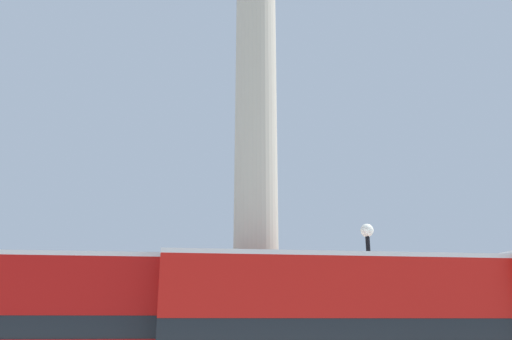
# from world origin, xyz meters

# --- Properties ---
(monument_column) EXTENTS (5.68, 5.68, 26.02)m
(monument_column) POSITION_xyz_m (0.00, 0.00, 7.62)
(monument_column) COLOR #ADA593
(monument_column) RESTS_ON ground_plane
(bus_c) EXTENTS (10.33, 3.37, 4.26)m
(bus_c) POSITION_xyz_m (2.39, -3.72, 2.35)
(bus_c) COLOR #B7140F
(bus_c) RESTS_ON ground_plane
(street_lamp) EXTENTS (0.43, 0.43, 5.61)m
(street_lamp) POSITION_xyz_m (3.55, -1.58, 3.19)
(street_lamp) COLOR black
(street_lamp) RESTS_ON ground_plane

